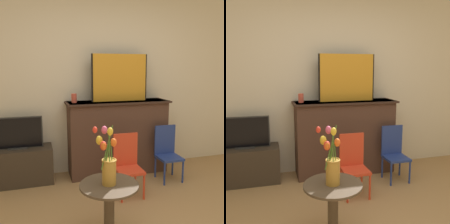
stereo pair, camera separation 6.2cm
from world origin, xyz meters
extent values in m
cube|color=beige|center=(0.00, 2.13, 1.35)|extent=(8.00, 0.06, 2.70)
cube|color=#4C3328|center=(0.20, 1.90, 0.51)|extent=(1.37, 0.39, 1.03)
cube|color=#35231C|center=(0.20, 1.89, 1.01)|extent=(1.43, 0.43, 0.02)
cube|color=black|center=(0.23, 1.91, 1.35)|extent=(0.79, 0.02, 0.64)
cube|color=orange|center=(0.23, 1.90, 1.35)|extent=(0.75, 0.02, 0.64)
cylinder|color=#CC4C3D|center=(-0.41, 1.90, 1.09)|extent=(0.07, 0.07, 0.12)
cube|color=#382D23|center=(-1.13, 1.90, 0.23)|extent=(0.84, 0.37, 0.47)
cube|color=#2D2D2D|center=(-1.13, 1.90, 0.48)|extent=(0.24, 0.12, 0.02)
cube|color=#2D2D2D|center=(-1.13, 1.91, 0.67)|extent=(0.62, 0.02, 0.41)
cube|color=black|center=(-1.13, 1.90, 0.67)|extent=(0.59, 0.02, 0.38)
cylinder|color=red|center=(-0.02, 1.05, 0.15)|extent=(0.02, 0.02, 0.30)
cylinder|color=red|center=(0.24, 1.05, 0.15)|extent=(0.02, 0.02, 0.30)
cylinder|color=red|center=(-0.02, 1.31, 0.15)|extent=(0.02, 0.02, 0.30)
cylinder|color=red|center=(0.24, 1.31, 0.15)|extent=(0.02, 0.02, 0.30)
cube|color=red|center=(0.11, 1.18, 0.31)|extent=(0.30, 0.30, 0.03)
cube|color=red|center=(0.11, 1.32, 0.52)|extent=(0.30, 0.02, 0.39)
cylinder|color=navy|center=(0.63, 1.31, 0.15)|extent=(0.02, 0.02, 0.30)
cylinder|color=navy|center=(0.90, 1.31, 0.15)|extent=(0.02, 0.02, 0.30)
cylinder|color=navy|center=(0.63, 1.57, 0.15)|extent=(0.02, 0.02, 0.30)
cylinder|color=navy|center=(0.90, 1.57, 0.15)|extent=(0.02, 0.02, 0.30)
cube|color=navy|center=(0.76, 1.44, 0.31)|extent=(0.30, 0.30, 0.03)
cube|color=navy|center=(0.76, 1.57, 0.52)|extent=(0.30, 0.02, 0.39)
cylinder|color=#4C3D2D|center=(-0.34, 0.46, 0.25)|extent=(0.09, 0.09, 0.51)
cylinder|color=#4C3D2D|center=(-0.34, 0.46, 0.52)|extent=(0.50, 0.50, 0.02)
cylinder|color=#B78433|center=(-0.34, 0.46, 0.63)|extent=(0.12, 0.12, 0.21)
torus|color=#B78433|center=(-0.34, 0.46, 0.74)|extent=(0.13, 0.13, 0.01)
cylinder|color=#477A2D|center=(-0.36, 0.45, 0.77)|extent=(0.04, 0.01, 0.20)
ellipsoid|color=red|center=(-0.39, 0.45, 0.87)|extent=(0.05, 0.05, 0.08)
cylinder|color=#477A2D|center=(-0.34, 0.44, 0.84)|extent=(0.02, 0.07, 0.34)
ellipsoid|color=gold|center=(-0.36, 0.37, 1.00)|extent=(0.05, 0.05, 0.06)
cylinder|color=#477A2D|center=(-0.34, 0.48, 0.82)|extent=(0.01, 0.11, 0.30)
ellipsoid|color=#E0517A|center=(-0.35, 0.58, 0.96)|extent=(0.05, 0.05, 0.07)
cylinder|color=#477A2D|center=(-0.35, 0.47, 0.78)|extent=(0.06, 0.06, 0.23)
ellipsoid|color=gold|center=(-0.40, 0.53, 0.89)|extent=(0.06, 0.06, 0.08)
cylinder|color=#477A2D|center=(-0.36, 0.45, 0.85)|extent=(0.12, 0.06, 0.35)
ellipsoid|color=red|center=(-0.47, 0.40, 1.01)|extent=(0.04, 0.04, 0.05)
cylinder|color=#477A2D|center=(-0.32, 0.45, 0.78)|extent=(0.02, 0.01, 0.22)
ellipsoid|color=orange|center=(-0.31, 0.45, 0.89)|extent=(0.05, 0.05, 0.07)
cylinder|color=#477A2D|center=(-0.36, 0.45, 0.77)|extent=(0.04, 0.02, 0.21)
ellipsoid|color=orange|center=(-0.39, 0.44, 0.87)|extent=(0.05, 0.05, 0.07)
camera|label=1|loc=(-0.90, -1.51, 1.49)|focal=42.00mm
camera|label=2|loc=(-0.84, -1.53, 1.49)|focal=42.00mm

